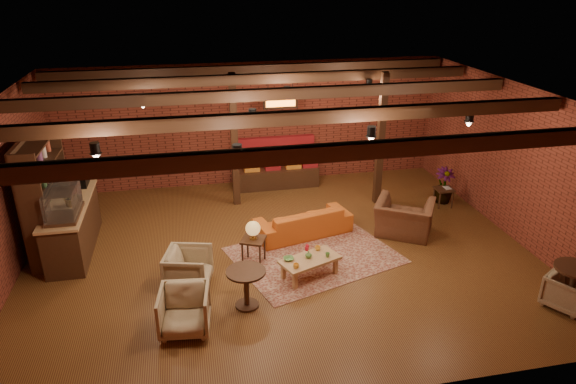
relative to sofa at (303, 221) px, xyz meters
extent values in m
plane|color=#411E10|center=(-0.63, -0.71, -0.30)|extent=(10.00, 10.00, 0.00)
cube|color=black|center=(-0.63, -0.71, 2.90)|extent=(10.00, 8.00, 0.02)
cube|color=maroon|center=(-0.63, 3.29, 1.30)|extent=(10.00, 0.02, 3.20)
cube|color=maroon|center=(-0.63, -4.71, 1.30)|extent=(10.00, 0.02, 3.20)
cube|color=maroon|center=(4.37, -0.71, 1.30)|extent=(0.02, 8.00, 3.20)
cylinder|color=black|center=(-0.63, 0.89, 2.55)|extent=(9.60, 0.12, 0.12)
cube|color=#321F10|center=(-1.23, 1.89, 1.30)|extent=(0.16, 0.16, 3.20)
cube|color=#321F10|center=(2.17, 1.29, 1.30)|extent=(0.16, 0.16, 3.20)
imported|color=#337F33|center=(-4.63, 0.49, 0.92)|extent=(0.35, 0.39, 0.30)
cube|color=orange|center=(-0.03, 2.39, 2.05)|extent=(0.86, 0.06, 0.30)
cube|color=maroon|center=(0.02, -0.95, -0.30)|extent=(3.64, 3.17, 0.01)
imported|color=#BC551A|center=(0.00, 0.00, 0.00)|extent=(2.20, 1.27, 0.60)
cube|color=#A67B4D|center=(-0.26, -1.68, 0.05)|extent=(1.23, 0.92, 0.05)
cube|color=#A67B4D|center=(-0.62, -2.03, -0.14)|extent=(0.07, 0.07, 0.33)
cube|color=#A67B4D|center=(0.24, -1.69, -0.14)|extent=(0.07, 0.07, 0.33)
cube|color=#A67B4D|center=(-0.76, -1.67, -0.14)|extent=(0.07, 0.07, 0.33)
cube|color=#A67B4D|center=(0.09, -1.33, -0.14)|extent=(0.07, 0.07, 0.33)
imported|color=gold|center=(-0.58, -1.95, 0.12)|extent=(0.14, 0.14, 0.09)
imported|color=#51883D|center=(0.07, -1.68, 0.12)|extent=(0.11, 0.11, 0.08)
imported|color=gold|center=(-0.04, -1.40, 0.12)|extent=(0.14, 0.14, 0.09)
imported|color=#51883D|center=(-0.66, -1.64, 0.10)|extent=(0.25, 0.25, 0.05)
imported|color=#51883D|center=(-0.28, -1.64, 0.13)|extent=(0.13, 0.13, 0.11)
sphere|color=red|center=(-0.28, -1.64, 0.28)|extent=(0.10, 0.10, 0.10)
cube|color=#321F10|center=(-1.22, -0.99, 0.21)|extent=(0.57, 0.57, 0.04)
cylinder|color=#321F10|center=(-1.22, -0.99, -0.06)|extent=(0.04, 0.04, 0.49)
cylinder|color=olive|center=(-1.22, -0.99, 0.24)|extent=(0.14, 0.14, 0.02)
cylinder|color=olive|center=(-1.22, -0.99, 0.31)|extent=(0.04, 0.04, 0.21)
sphere|color=orange|center=(-1.22, -0.99, 0.46)|extent=(0.29, 0.29, 0.29)
cylinder|color=#321F10|center=(-1.53, -2.37, 0.38)|extent=(0.67, 0.67, 0.04)
cylinder|color=#321F10|center=(-1.53, -2.37, 0.04)|extent=(0.09, 0.09, 0.65)
cylinder|color=#321F10|center=(-1.53, -2.37, -0.28)|extent=(0.40, 0.40, 0.04)
imported|color=beige|center=(-2.47, -1.54, 0.09)|extent=(0.88, 0.92, 0.78)
imported|color=beige|center=(-2.57, -2.80, 0.10)|extent=(0.85, 0.81, 0.80)
imported|color=brown|center=(2.14, -0.44, 0.21)|extent=(1.41, 1.28, 1.03)
cube|color=#321F10|center=(3.67, 0.74, 0.14)|extent=(0.43, 0.43, 0.04)
cylinder|color=#321F10|center=(3.67, 0.74, -0.09)|extent=(0.04, 0.04, 0.42)
imported|color=#321F10|center=(3.67, 0.74, 0.16)|extent=(0.16, 0.21, 0.02)
cylinder|color=#321F10|center=(3.77, -3.55, 0.10)|extent=(0.11, 0.11, 0.76)
cylinder|color=#321F10|center=(3.77, -3.55, -0.28)|extent=(0.42, 0.42, 0.04)
imported|color=beige|center=(3.77, -3.47, 0.03)|extent=(0.86, 0.84, 0.66)
imported|color=#4C7F4C|center=(3.77, 0.96, 1.02)|extent=(1.49, 1.49, 2.64)
camera|label=1|loc=(-2.31, -9.66, 4.96)|focal=32.00mm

